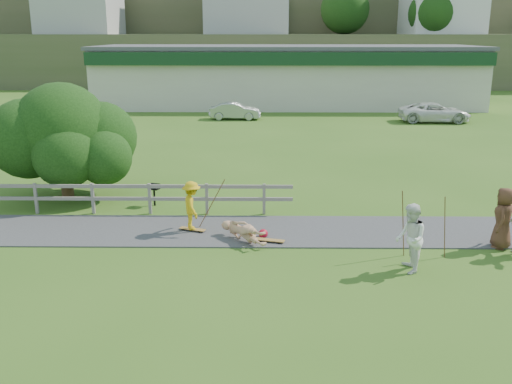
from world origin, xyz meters
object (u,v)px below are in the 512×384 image
spectator_a (410,238)px  spectator_c (503,218)px  skater_fallen (244,232)px  bbq (154,195)px  skater_rider (192,209)px  car_white (435,112)px  tree (64,156)px  car_silver (235,111)px

spectator_a → spectator_c: 3.63m
skater_fallen → bbq: (-3.41, 3.76, 0.08)m
spectator_a → spectator_c: bearing=122.3°
spectator_a → spectator_c: size_ratio=1.02×
skater_rider → spectator_c: (9.29, -1.26, 0.13)m
skater_fallen → spectator_a: (4.47, -2.18, 0.60)m
skater_rider → car_white: (14.47, 23.50, -0.09)m
skater_fallen → tree: bearing=103.6°
skater_fallen → car_white: 27.54m
spectator_c → tree: size_ratio=0.32×
car_silver → tree: bearing=167.2°
tree → bbq: size_ratio=7.02×
skater_fallen → car_silver: car_silver is taller
skater_rider → tree: tree is taller
skater_fallen → car_white: size_ratio=0.36×
spectator_a → car_silver: 28.36m
spectator_a → tree: 13.51m
spectator_c → car_white: spectator_c is taller
skater_rider → spectator_a: 6.85m
spectator_c → tree: bearing=-84.6°
tree → bbq: bearing=-17.8°
skater_fallen → spectator_c: bearing=-44.2°
tree → car_silver: bearing=75.0°
tree → skater_rider: bearing=-37.1°
skater_fallen → tree: 8.66m
skater_rider → car_white: skater_rider is taller
skater_rider → bbq: size_ratio=1.91×
car_silver → tree: (-5.53, -20.63, 1.01)m
skater_fallen → spectator_a: spectator_a is taller
skater_rider → spectator_c: spectator_c is taller
spectator_c → car_white: (5.19, 24.77, -0.23)m
bbq → car_white: bearing=71.5°
car_silver → bbq: car_silver is taller
spectator_a → skater_rider: bearing=-113.8°
skater_rider → car_white: size_ratio=0.32×
bbq → skater_rider: bearing=-39.2°
skater_rider → tree: bearing=34.6°
skater_fallen → spectator_a: size_ratio=0.97×
spectator_a → bbq: (-7.88, 5.94, -0.52)m
spectator_a → car_white: size_ratio=0.38×
skater_rider → spectator_a: (6.13, -3.06, 0.15)m
car_white → tree: 27.79m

